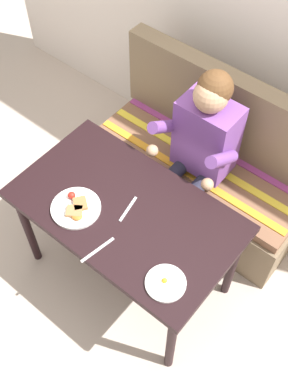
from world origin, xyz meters
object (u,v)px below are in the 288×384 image
Objects in this scene: table at (126,218)px; knife at (98,250)px; couch at (203,169)px; fork at (128,209)px; plate_eggs at (166,283)px; person at (199,146)px; plate_breakfast at (76,208)px.

table is 0.29m from knife.
couch is 0.86m from fork.
plate_eggs is 0.37m from knife.
person is at bearing 115.18° from plate_eggs.
knife reaches higher than table.
table is 7.06× the size of fork.
plate_breakfast is at bearing -151.83° from fork.
plate_breakfast is (-0.20, -0.93, 0.41)m from couch.
fork is at bearing -93.42° from person.
plate_eggs is at bearing -64.82° from person.
fork reaches higher than table.
couch is 0.45m from person.
person is 0.79m from plate_breakfast.
table is 0.83× the size of couch.
fork is at bearing 29.85° from table.
plate_breakfast is 1.53× the size of fork.
table is 6.00× the size of knife.
person reaches higher than couch.
plate_eggs reaches higher than fork.
couch is (0.00, 0.76, -0.32)m from table.
plate_eggs is 1.14× the size of fork.
plate_eggs reaches higher than table.
table is 0.83m from couch.
fork is 0.28m from knife.
fork is (0.01, -0.76, 0.40)m from couch.
person reaches higher than knife.
plate_breakfast is at bearing 176.36° from plate_eggs.
plate_eggs is (0.37, -0.79, -0.00)m from person.
couch is 7.20× the size of knife.
fork is (0.21, 0.17, -0.01)m from plate_breakfast.
knife is at bearing -92.46° from fork.
couch reaches higher than plate_breakfast.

